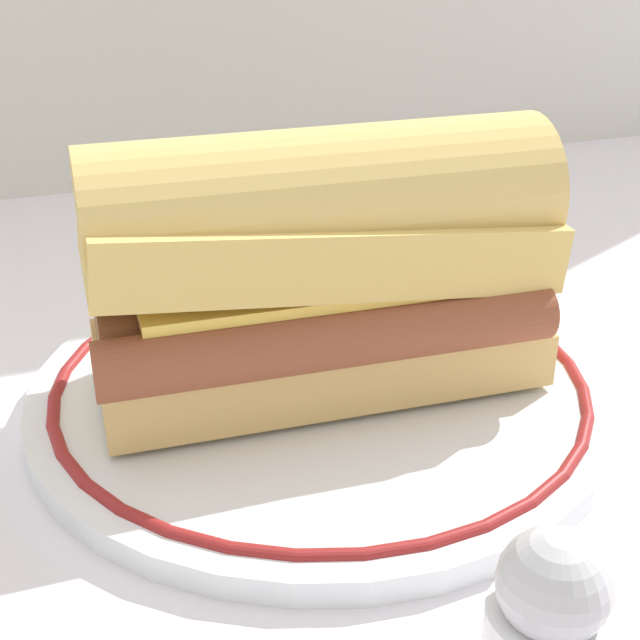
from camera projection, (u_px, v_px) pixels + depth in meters
name	position (u px, v px, depth m)	size (l,w,h in m)	color
ground_plane	(333.00, 444.00, 0.42)	(1.50, 1.50, 0.00)	silver
plate	(320.00, 388.00, 0.45)	(0.28, 0.28, 0.01)	white
sausage_sandwich	(320.00, 261.00, 0.42)	(0.21, 0.10, 0.12)	tan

